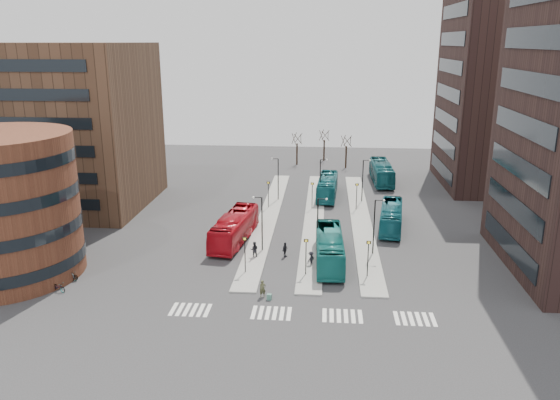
# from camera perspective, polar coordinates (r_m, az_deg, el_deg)

# --- Properties ---
(ground) EXTENTS (160.00, 160.00, 0.00)m
(ground) POSITION_cam_1_polar(r_m,az_deg,el_deg) (43.73, -0.10, -14.23)
(ground) COLOR #2B2B2D
(ground) RESTS_ON ground
(island_left) EXTENTS (2.50, 45.00, 0.15)m
(island_left) POSITION_cam_1_polar(r_m,az_deg,el_deg) (71.44, -1.23, -1.76)
(island_left) COLOR gray
(island_left) RESTS_ON ground
(island_mid) EXTENTS (2.50, 45.00, 0.15)m
(island_mid) POSITION_cam_1_polar(r_m,az_deg,el_deg) (71.08, 3.59, -1.89)
(island_mid) COLOR gray
(island_mid) RESTS_ON ground
(island_right) EXTENTS (2.50, 45.00, 0.15)m
(island_right) POSITION_cam_1_polar(r_m,az_deg,el_deg) (71.23, 8.42, -2.00)
(island_right) COLOR gray
(island_right) RESTS_ON ground
(suitcase) EXTENTS (0.46, 0.39, 0.53)m
(suitcase) POSITION_cam_1_polar(r_m,az_deg,el_deg) (49.40, -1.13, -10.09)
(suitcase) COLOR navy
(suitcase) RESTS_ON ground
(red_bus) EXTENTS (4.21, 12.08, 3.30)m
(red_bus) POSITION_cam_1_polar(r_m,az_deg,el_deg) (62.71, -4.78, -2.91)
(red_bus) COLOR #B50D19
(red_bus) RESTS_ON ground
(teal_bus_a) EXTENTS (3.01, 11.57, 3.20)m
(teal_bus_a) POSITION_cam_1_polar(r_m,az_deg,el_deg) (56.90, 5.19, -5.01)
(teal_bus_a) COLOR #16706B
(teal_bus_a) RESTS_ON ground
(teal_bus_b) EXTENTS (3.22, 11.23, 3.09)m
(teal_bus_b) POSITION_cam_1_polar(r_m,az_deg,el_deg) (80.73, 4.98, 1.40)
(teal_bus_b) COLOR #15656C
(teal_bus_b) RESTS_ON ground
(teal_bus_c) EXTENTS (3.89, 10.88, 2.96)m
(teal_bus_c) POSITION_cam_1_polar(r_m,az_deg,el_deg) (68.26, 11.54, -1.73)
(teal_bus_c) COLOR #155D69
(teal_bus_c) RESTS_ON ground
(teal_bus_d) EXTENTS (3.14, 12.12, 3.36)m
(teal_bus_d) POSITION_cam_1_polar(r_m,az_deg,el_deg) (90.23, 10.56, 2.86)
(teal_bus_d) COLOR #12545B
(teal_bus_d) RESTS_ON ground
(traveller) EXTENTS (0.69, 0.56, 1.62)m
(traveller) POSITION_cam_1_polar(r_m,az_deg,el_deg) (49.64, -1.83, -9.26)
(traveller) COLOR #424328
(traveller) RESTS_ON ground
(commuter_a) EXTENTS (0.93, 0.76, 1.79)m
(commuter_a) POSITION_cam_1_polar(r_m,az_deg,el_deg) (58.20, -2.71, -5.21)
(commuter_a) COLOR black
(commuter_a) RESTS_ON ground
(commuter_b) EXTENTS (0.76, 1.04, 1.64)m
(commuter_b) POSITION_cam_1_polar(r_m,az_deg,el_deg) (58.36, 0.52, -5.21)
(commuter_b) COLOR black
(commuter_b) RESTS_ON ground
(commuter_c) EXTENTS (1.02, 1.11, 1.50)m
(commuter_c) POSITION_cam_1_polar(r_m,az_deg,el_deg) (56.33, 3.25, -6.13)
(commuter_c) COLOR black
(commuter_c) RESTS_ON ground
(bicycle_near) EXTENTS (1.81, 1.13, 0.90)m
(bicycle_near) POSITION_cam_1_polar(r_m,az_deg,el_deg) (54.75, -22.19, -8.42)
(bicycle_near) COLOR gray
(bicycle_near) RESTS_ON ground
(bicycle_mid) EXTENTS (1.82, 1.13, 1.06)m
(bicycle_mid) POSITION_cam_1_polar(r_m,az_deg,el_deg) (56.39, -21.27, -7.50)
(bicycle_mid) COLOR gray
(bicycle_mid) RESTS_ON ground
(bicycle_far) EXTENTS (1.68, 0.97, 0.83)m
(bicycle_far) POSITION_cam_1_polar(r_m,az_deg,el_deg) (56.77, -21.08, -7.44)
(bicycle_far) COLOR gray
(bicycle_far) RESTS_ON ground
(crosswalk_stripes) EXTENTS (22.35, 2.40, 0.01)m
(crosswalk_stripes) POSITION_cam_1_polar(r_m,az_deg,el_deg) (47.12, 2.50, -11.84)
(crosswalk_stripes) COLOR silver
(crosswalk_stripes) RESTS_ON ground
(office_block) EXTENTS (25.00, 20.12, 22.00)m
(office_block) POSITION_cam_1_polar(r_m,az_deg,el_deg) (81.41, -22.64, 7.13)
(office_block) COLOR #4E3424
(office_block) RESTS_ON ground
(tower_far) EXTENTS (20.12, 20.00, 30.00)m
(tower_far) POSITION_cam_1_polar(r_m,az_deg,el_deg) (92.41, 23.34, 10.52)
(tower_far) COLOR black
(tower_far) RESTS_ON ground
(sign_poles) EXTENTS (12.45, 22.12, 3.65)m
(sign_poles) POSITION_cam_1_polar(r_m,az_deg,el_deg) (63.71, 3.11, -1.84)
(sign_poles) COLOR black
(sign_poles) RESTS_ON ground
(lamp_posts) EXTENTS (14.04, 20.24, 6.12)m
(lamp_posts) POSITION_cam_1_polar(r_m,az_deg,el_deg) (68.13, 4.13, 0.38)
(lamp_posts) COLOR black
(lamp_posts) RESTS_ON ground
(bare_trees) EXTENTS (10.97, 8.14, 5.90)m
(bare_trees) POSITION_cam_1_polar(r_m,az_deg,el_deg) (102.08, 4.43, 5.24)
(bare_trees) COLOR black
(bare_trees) RESTS_ON ground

